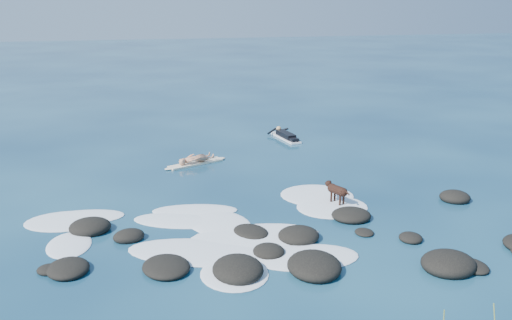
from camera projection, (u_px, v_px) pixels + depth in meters
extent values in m
plane|color=#0A2642|center=(279.00, 225.00, 17.25)|extent=(160.00, 160.00, 0.00)
ellipsoid|color=black|center=(49.00, 270.00, 14.27)|extent=(0.79, 0.77, 0.23)
ellipsoid|color=black|center=(448.00, 264.00, 14.40)|extent=(1.87, 1.81, 0.56)
ellipsoid|color=black|center=(251.00, 232.00, 16.54)|extent=(1.29, 1.45, 0.26)
ellipsoid|color=black|center=(238.00, 269.00, 14.14)|extent=(1.37, 1.58, 0.51)
ellipsoid|color=black|center=(129.00, 236.00, 16.16)|extent=(1.07, 0.97, 0.39)
ellipsoid|color=black|center=(90.00, 227.00, 16.75)|extent=(1.23, 1.15, 0.49)
ellipsoid|color=black|center=(166.00, 267.00, 14.36)|extent=(1.39, 1.57, 0.34)
ellipsoid|color=black|center=(351.00, 215.00, 17.70)|extent=(1.41, 1.36, 0.41)
ellipsoid|color=black|center=(473.00, 266.00, 14.46)|extent=(0.77, 0.97, 0.22)
ellipsoid|color=black|center=(269.00, 251.00, 15.23)|extent=(0.96, 1.01, 0.34)
ellipsoid|color=black|center=(68.00, 269.00, 14.27)|extent=(1.09, 1.24, 0.34)
ellipsoid|color=black|center=(411.00, 238.00, 16.12)|extent=(0.83, 0.88, 0.26)
ellipsoid|color=black|center=(314.00, 266.00, 14.32)|extent=(1.64, 1.85, 0.51)
ellipsoid|color=black|center=(455.00, 197.00, 19.27)|extent=(1.29, 1.28, 0.45)
ellipsoid|color=black|center=(364.00, 232.00, 16.58)|extent=(0.65, 0.73, 0.15)
ellipsoid|color=black|center=(299.00, 235.00, 16.17)|extent=(1.35, 1.31, 0.46)
ellipsoid|color=white|center=(195.00, 211.00, 18.34)|extent=(2.94, 1.69, 0.12)
ellipsoid|color=white|center=(219.00, 223.00, 17.34)|extent=(2.52, 2.86, 0.12)
ellipsoid|color=white|center=(306.00, 257.00, 15.06)|extent=(3.04, 1.93, 0.12)
ellipsoid|color=white|center=(199.00, 252.00, 15.35)|extent=(4.31, 3.10, 0.12)
ellipsoid|color=white|center=(255.00, 236.00, 16.36)|extent=(3.91, 2.08, 0.12)
ellipsoid|color=white|center=(317.00, 195.00, 19.76)|extent=(3.24, 3.11, 0.12)
ellipsoid|color=white|center=(83.00, 217.00, 17.79)|extent=(2.67, 1.49, 0.12)
ellipsoid|color=white|center=(69.00, 245.00, 15.79)|extent=(1.32, 1.91, 0.12)
ellipsoid|color=white|center=(178.00, 221.00, 17.52)|extent=(3.08, 2.21, 0.12)
ellipsoid|color=white|center=(66.00, 221.00, 17.48)|extent=(2.64, 1.98, 0.12)
ellipsoid|color=white|center=(332.00, 207.00, 18.66)|extent=(2.59, 2.40, 0.12)
ellipsoid|color=white|center=(235.00, 274.00, 14.16)|extent=(1.80, 2.03, 0.12)
ellipsoid|color=white|center=(336.00, 204.00, 18.97)|extent=(1.10, 0.90, 0.12)
cube|color=#F2E4C1|center=(196.00, 163.00, 23.41)|extent=(2.39, 1.40, 0.08)
ellipsoid|color=#F2E4C1|center=(220.00, 159.00, 24.10)|extent=(0.55, 0.44, 0.09)
ellipsoid|color=#F2E4C1|center=(170.00, 168.00, 22.72)|extent=(0.55, 0.44, 0.09)
imported|color=tan|center=(195.00, 144.00, 23.19)|extent=(0.56, 0.67, 1.55)
cube|color=white|center=(286.00, 138.00, 27.59)|extent=(0.87, 2.40, 0.09)
ellipsoid|color=white|center=(276.00, 133.00, 28.63)|extent=(0.35, 0.55, 0.09)
cube|color=black|center=(286.00, 135.00, 27.55)|extent=(0.63, 1.49, 0.23)
sphere|color=tan|center=(279.00, 129.00, 28.25)|extent=(0.28, 0.28, 0.25)
cylinder|color=black|center=(272.00, 131.00, 28.32)|extent=(0.55, 0.39, 0.27)
cylinder|color=black|center=(283.00, 130.00, 28.54)|extent=(0.59, 0.24, 0.27)
cube|color=black|center=(293.00, 139.00, 26.85)|extent=(0.45, 0.63, 0.15)
cylinder|color=black|center=(338.00, 190.00, 18.74)|extent=(0.49, 0.67, 0.29)
sphere|color=black|center=(332.00, 188.00, 18.95)|extent=(0.40, 0.40, 0.31)
sphere|color=black|center=(343.00, 192.00, 18.52)|extent=(0.36, 0.36, 0.28)
sphere|color=black|center=(328.00, 184.00, 19.06)|extent=(0.28, 0.28, 0.22)
cone|color=black|center=(326.00, 183.00, 19.17)|extent=(0.16, 0.17, 0.11)
cone|color=black|center=(328.00, 182.00, 18.99)|extent=(0.12, 0.11, 0.11)
cone|color=black|center=(330.00, 181.00, 19.06)|extent=(0.12, 0.11, 0.11)
cylinder|color=black|center=(331.00, 198.00, 18.94)|extent=(0.09, 0.09, 0.40)
cylinder|color=black|center=(335.00, 197.00, 19.03)|extent=(0.09, 0.09, 0.40)
cylinder|color=black|center=(340.00, 201.00, 18.62)|extent=(0.09, 0.09, 0.40)
cylinder|color=black|center=(343.00, 200.00, 18.70)|extent=(0.09, 0.09, 0.40)
cylinder|color=black|center=(346.00, 192.00, 18.40)|extent=(0.15, 0.29, 0.17)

